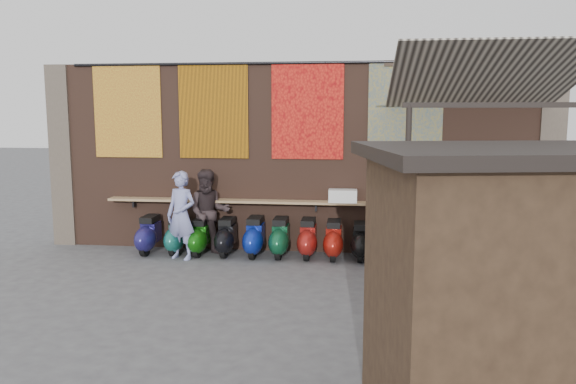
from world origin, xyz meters
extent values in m
plane|color=#474749|center=(0.00, 0.00, 0.00)|extent=(70.00, 70.00, 0.00)
cube|color=brown|center=(0.00, 2.70, 2.00)|extent=(10.00, 0.40, 4.00)
cube|color=#4C4238|center=(-5.20, 2.70, 2.00)|extent=(0.50, 0.50, 4.00)
cube|color=#4C4238|center=(5.20, 2.70, 2.00)|extent=(0.50, 0.50, 4.00)
cube|color=#9E7A51|center=(0.00, 2.33, 1.10)|extent=(8.00, 0.32, 0.05)
cube|color=white|center=(1.06, 2.30, 1.26)|extent=(0.58, 0.32, 0.26)
cube|color=#982E16|center=(-3.60, 2.48, 3.00)|extent=(1.50, 0.02, 2.00)
cube|color=orange|center=(-1.70, 2.48, 3.00)|extent=(1.50, 0.02, 2.00)
cube|color=red|center=(0.30, 2.48, 3.00)|extent=(1.50, 0.02, 2.00)
cube|color=#244C84|center=(2.30, 2.48, 3.00)|extent=(1.50, 0.02, 2.00)
cylinder|color=black|center=(0.00, 2.47, 3.98)|extent=(9.50, 0.06, 0.06)
imported|color=#898FC8|center=(-2.18, 1.60, 0.90)|extent=(0.76, 0.62, 1.80)
imported|color=#332729|center=(-1.71, 2.00, 0.90)|extent=(1.02, 0.88, 1.81)
imported|color=black|center=(4.14, 0.40, 0.89)|extent=(1.09, 0.99, 1.78)
imported|color=#57595C|center=(3.59, -0.79, 0.89)|extent=(1.29, 1.25, 1.77)
imported|color=#8E735A|center=(2.20, 1.30, 0.84)|extent=(0.97, 0.95, 1.68)
cube|color=black|center=(2.75, -4.05, 1.28)|extent=(2.65, 2.18, 2.55)
cube|color=black|center=(2.75, -4.05, 2.61)|extent=(2.98, 2.49, 0.12)
cube|color=gold|center=(2.58, -3.15, 1.85)|extent=(1.19, 0.26, 0.50)
cube|color=#473321|center=(2.58, -3.15, 0.93)|extent=(1.94, 0.46, 0.06)
cube|color=beige|center=(3.50, 0.90, 3.55)|extent=(3.20, 3.28, 0.97)
cube|color=#33261C|center=(3.50, 2.49, 3.95)|extent=(3.30, 0.08, 0.12)
cube|color=black|center=(3.50, -0.60, 3.08)|extent=(3.00, 0.08, 0.08)
cylinder|color=black|center=(2.10, -0.60, 1.55)|extent=(0.09, 0.09, 3.10)
camera|label=1|loc=(1.32, -9.24, 2.98)|focal=35.00mm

